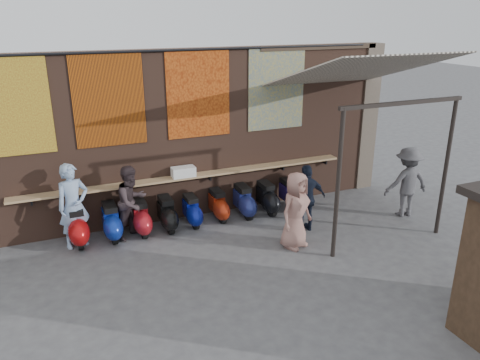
{
  "coord_description": "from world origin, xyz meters",
  "views": [
    {
      "loc": [
        -3.04,
        -7.73,
        4.74
      ],
      "look_at": [
        0.78,
        1.2,
        1.27
      ],
      "focal_mm": 35.0,
      "sensor_mm": 36.0,
      "label": 1
    }
  ],
  "objects_px": {
    "scooter_stool_6": "(244,202)",
    "diner_left": "(74,206)",
    "scooter_stool_5": "(218,205)",
    "diner_right": "(132,202)",
    "shopper_tan": "(296,210)",
    "shopper_grey": "(407,182)",
    "scooter_stool_1": "(111,222)",
    "scooter_stool_7": "(267,198)",
    "scooter_stool_8": "(290,194)",
    "scooter_stool_0": "(78,226)",
    "scooter_stool_2": "(141,218)",
    "scooter_stool_4": "(192,211)",
    "scooter_stool_3": "(167,214)",
    "shopper_navy": "(306,198)",
    "shelf_box": "(183,172)"
  },
  "relations": [
    {
      "from": "diner_right",
      "to": "scooter_stool_4",
      "type": "bearing_deg",
      "value": -33.23
    },
    {
      "from": "scooter_stool_0",
      "to": "scooter_stool_7",
      "type": "height_order",
      "value": "scooter_stool_0"
    },
    {
      "from": "scooter_stool_8",
      "to": "diner_left",
      "type": "height_order",
      "value": "diner_left"
    },
    {
      "from": "scooter_stool_6",
      "to": "shopper_tan",
      "type": "xyz_separation_m",
      "value": [
        0.37,
        -1.88,
        0.45
      ]
    },
    {
      "from": "scooter_stool_7",
      "to": "scooter_stool_8",
      "type": "height_order",
      "value": "scooter_stool_7"
    },
    {
      "from": "scooter_stool_5",
      "to": "diner_right",
      "type": "bearing_deg",
      "value": -176.95
    },
    {
      "from": "scooter_stool_2",
      "to": "diner_right",
      "type": "xyz_separation_m",
      "value": [
        -0.17,
        -0.06,
        0.44
      ]
    },
    {
      "from": "scooter_stool_5",
      "to": "scooter_stool_1",
      "type": "bearing_deg",
      "value": -178.93
    },
    {
      "from": "scooter_stool_4",
      "to": "scooter_stool_5",
      "type": "height_order",
      "value": "scooter_stool_5"
    },
    {
      "from": "shelf_box",
      "to": "diner_right",
      "type": "distance_m",
      "value": 1.41
    },
    {
      "from": "scooter_stool_1",
      "to": "scooter_stool_5",
      "type": "relative_size",
      "value": 1.1
    },
    {
      "from": "scooter_stool_4",
      "to": "shopper_tan",
      "type": "xyz_separation_m",
      "value": [
        1.7,
        -1.88,
        0.48
      ]
    },
    {
      "from": "scooter_stool_3",
      "to": "scooter_stool_6",
      "type": "height_order",
      "value": "scooter_stool_6"
    },
    {
      "from": "shopper_tan",
      "to": "shopper_grey",
      "type": "bearing_deg",
      "value": -15.46
    },
    {
      "from": "shopper_tan",
      "to": "shelf_box",
      "type": "bearing_deg",
      "value": 106.59
    },
    {
      "from": "scooter_stool_0",
      "to": "scooter_stool_3",
      "type": "bearing_deg",
      "value": -1.68
    },
    {
      "from": "diner_left",
      "to": "diner_right",
      "type": "height_order",
      "value": "diner_left"
    },
    {
      "from": "shelf_box",
      "to": "shopper_tan",
      "type": "relative_size",
      "value": 0.33
    },
    {
      "from": "shelf_box",
      "to": "scooter_stool_3",
      "type": "relative_size",
      "value": 0.68
    },
    {
      "from": "scooter_stool_0",
      "to": "diner_right",
      "type": "xyz_separation_m",
      "value": [
        1.18,
        -0.1,
        0.41
      ]
    },
    {
      "from": "scooter_stool_3",
      "to": "scooter_stool_8",
      "type": "xyz_separation_m",
      "value": [
        3.22,
        0.02,
        -0.02
      ]
    },
    {
      "from": "scooter_stool_1",
      "to": "shopper_navy",
      "type": "bearing_deg",
      "value": -17.36
    },
    {
      "from": "scooter_stool_5",
      "to": "scooter_stool_8",
      "type": "height_order",
      "value": "scooter_stool_8"
    },
    {
      "from": "scooter_stool_6",
      "to": "shopper_grey",
      "type": "bearing_deg",
      "value": -21.93
    },
    {
      "from": "scooter_stool_2",
      "to": "scooter_stool_4",
      "type": "relative_size",
      "value": 1.1
    },
    {
      "from": "shopper_navy",
      "to": "shopper_tan",
      "type": "height_order",
      "value": "shopper_tan"
    },
    {
      "from": "scooter_stool_3",
      "to": "scooter_stool_4",
      "type": "relative_size",
      "value": 1.08
    },
    {
      "from": "shopper_grey",
      "to": "shopper_tan",
      "type": "bearing_deg",
      "value": 14.98
    },
    {
      "from": "diner_left",
      "to": "shopper_grey",
      "type": "xyz_separation_m",
      "value": [
        7.6,
        -1.48,
        -0.05
      ]
    },
    {
      "from": "scooter_stool_5",
      "to": "shopper_tan",
      "type": "height_order",
      "value": "shopper_tan"
    },
    {
      "from": "scooter_stool_1",
      "to": "shopper_grey",
      "type": "relative_size",
      "value": 0.48
    },
    {
      "from": "scooter_stool_6",
      "to": "shopper_navy",
      "type": "relative_size",
      "value": 0.52
    },
    {
      "from": "scooter_stool_6",
      "to": "diner_left",
      "type": "distance_m",
      "value": 3.95
    },
    {
      "from": "scooter_stool_7",
      "to": "diner_right",
      "type": "distance_m",
      "value": 3.35
    },
    {
      "from": "diner_left",
      "to": "scooter_stool_2",
      "type": "bearing_deg",
      "value": -15.97
    },
    {
      "from": "scooter_stool_3",
      "to": "scooter_stool_5",
      "type": "bearing_deg",
      "value": 3.07
    },
    {
      "from": "shelf_box",
      "to": "scooter_stool_2",
      "type": "relative_size",
      "value": 0.66
    },
    {
      "from": "scooter_stool_1",
      "to": "scooter_stool_6",
      "type": "height_order",
      "value": "scooter_stool_1"
    },
    {
      "from": "shelf_box",
      "to": "scooter_stool_8",
      "type": "bearing_deg",
      "value": -6.32
    },
    {
      "from": "scooter_stool_1",
      "to": "scooter_stool_8",
      "type": "xyz_separation_m",
      "value": [
        4.46,
        0.0,
        -0.03
      ]
    },
    {
      "from": "scooter_stool_3",
      "to": "diner_right",
      "type": "height_order",
      "value": "diner_right"
    },
    {
      "from": "scooter_stool_3",
      "to": "diner_right",
      "type": "distance_m",
      "value": 0.89
    },
    {
      "from": "scooter_stool_8",
      "to": "diner_right",
      "type": "distance_m",
      "value": 4.02
    },
    {
      "from": "scooter_stool_5",
      "to": "diner_right",
      "type": "relative_size",
      "value": 0.46
    },
    {
      "from": "scooter_stool_2",
      "to": "scooter_stool_4",
      "type": "height_order",
      "value": "scooter_stool_2"
    },
    {
      "from": "shopper_tan",
      "to": "scooter_stool_4",
      "type": "bearing_deg",
      "value": 109.8
    },
    {
      "from": "scooter_stool_1",
      "to": "shopper_grey",
      "type": "bearing_deg",
      "value": -12.42
    },
    {
      "from": "scooter_stool_5",
      "to": "shopper_tan",
      "type": "xyz_separation_m",
      "value": [
        1.01,
        -1.95,
        0.47
      ]
    },
    {
      "from": "shelf_box",
      "to": "scooter_stool_3",
      "type": "height_order",
      "value": "shelf_box"
    },
    {
      "from": "scooter_stool_7",
      "to": "scooter_stool_8",
      "type": "relative_size",
      "value": 1.05
    }
  ]
}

